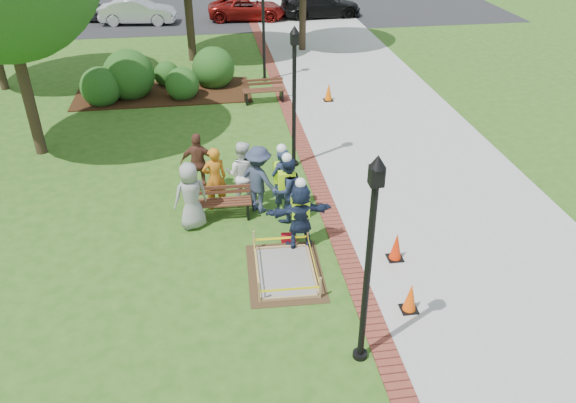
{
  "coord_description": "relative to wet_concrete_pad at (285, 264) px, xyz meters",
  "views": [
    {
      "loc": [
        -1.23,
        -10.31,
        8.02
      ],
      "look_at": [
        0.5,
        1.2,
        1.0
      ],
      "focal_mm": 35.0,
      "sensor_mm": 36.0,
      "label": 1
    }
  ],
  "objects": [
    {
      "name": "shrub_a",
      "position": [
        -5.49,
        11.52,
        -0.23
      ],
      "size": [
        1.56,
        1.56,
        1.56
      ],
      "primitive_type": "sphere",
      "color": "#154A18",
      "rests_on": "ground"
    },
    {
      "name": "wet_concrete_pad",
      "position": [
        0.0,
        0.0,
        0.0
      ],
      "size": [
        1.78,
        2.36,
        0.55
      ],
      "color": "#47331E",
      "rests_on": "ground"
    },
    {
      "name": "cone_far",
      "position": [
        3.24,
        10.48,
        0.12
      ],
      "size": [
        0.37,
        0.37,
        0.73
      ],
      "color": "black",
      "rests_on": "ground"
    },
    {
      "name": "shrub_b",
      "position": [
        -4.47,
        12.19,
        -0.23
      ],
      "size": [
        2.01,
        2.01,
        2.01
      ],
      "primitive_type": "sphere",
      "color": "#154A18",
      "rests_on": "ground"
    },
    {
      "name": "lamp_mid",
      "position": [
        1.04,
        5.27,
        2.25
      ],
      "size": [
        0.28,
        0.28,
        4.26
      ],
      "color": "black",
      "rests_on": "ground"
    },
    {
      "name": "mulch_bed",
      "position": [
        -3.21,
        12.27,
        -0.21
      ],
      "size": [
        7.0,
        3.0,
        0.05
      ],
      "primitive_type": "cube",
      "color": "#381E0F",
      "rests_on": "ground"
    },
    {
      "name": "cone_front",
      "position": [
        2.38,
        -1.64,
        0.1
      ],
      "size": [
        0.35,
        0.35,
        0.7
      ],
      "color": "black",
      "rests_on": "ground"
    },
    {
      "name": "casual_person_c",
      "position": [
        -0.7,
        3.22,
        0.68
      ],
      "size": [
        0.67,
        0.52,
        1.83
      ],
      "color": "white",
      "rests_on": "ground"
    },
    {
      "name": "toolbox",
      "position": [
        0.26,
        1.24,
        -0.14
      ],
      "size": [
        0.38,
        0.23,
        0.18
      ],
      "primitive_type": "cube",
      "rotation": [
        0.0,
        0.0,
        -0.09
      ],
      "color": "maroon",
      "rests_on": "ground"
    },
    {
      "name": "parked_car_b",
      "position": [
        -5.09,
        24.29,
        -0.23
      ],
      "size": [
        2.58,
        4.93,
        1.54
      ],
      "primitive_type": "imported",
      "rotation": [
        0.0,
        0.0,
        1.46
      ],
      "color": "silver",
      "rests_on": "ground"
    },
    {
      "name": "lamp_far",
      "position": [
        1.04,
        13.27,
        2.25
      ],
      "size": [
        0.28,
        0.28,
        4.26
      ],
      "color": "black",
      "rests_on": "ground"
    },
    {
      "name": "casual_person_e",
      "position": [
        -0.29,
        2.78,
        0.7
      ],
      "size": [
        0.7,
        0.69,
        1.87
      ],
      "color": "#2C344D",
      "rests_on": "ground"
    },
    {
      "name": "casual_person_b",
      "position": [
        -1.43,
        3.09,
        0.66
      ],
      "size": [
        0.64,
        0.49,
        1.78
      ],
      "color": "#BF6816",
      "rests_on": "ground"
    },
    {
      "name": "parked_car_c",
      "position": [
        1.28,
        24.4,
        -0.23
      ],
      "size": [
        2.24,
        4.43,
        1.4
      ],
      "primitive_type": "imported",
      "rotation": [
        0.0,
        0.0,
        1.48
      ],
      "color": "maroon",
      "rests_on": "ground"
    },
    {
      "name": "hivis_worker_b",
      "position": [
        0.29,
        2.65,
        0.74
      ],
      "size": [
        0.7,
        0.64,
        1.98
      ],
      "color": "#1B2948",
      "rests_on": "ground"
    },
    {
      "name": "hivis_worker_a",
      "position": [
        0.51,
        0.99,
        0.7
      ],
      "size": [
        0.57,
        0.39,
        1.88
      ],
      "color": "#192843",
      "rests_on": "ground"
    },
    {
      "name": "lamp_near",
      "position": [
        1.04,
        -2.73,
        2.25
      ],
      "size": [
        0.28,
        0.28,
        4.26
      ],
      "color": "black",
      "rests_on": "ground"
    },
    {
      "name": "sidewalk",
      "position": [
        4.79,
        10.27,
        -0.22
      ],
      "size": [
        6.0,
        60.0,
        0.02
      ],
      "primitive_type": "cube",
      "color": "#9E9E99",
      "rests_on": "ground"
    },
    {
      "name": "parked_car_d",
      "position": [
        5.71,
        24.43,
        -0.23
      ],
      "size": [
        2.32,
        4.86,
        1.55
      ],
      "primitive_type": "imported",
      "rotation": [
        0.0,
        0.0,
        1.63
      ],
      "color": "black",
      "rests_on": "ground"
    },
    {
      "name": "bench_far",
      "position": [
        0.72,
        10.72,
        0.04
      ],
      "size": [
        1.65,
        0.64,
        0.87
      ],
      "color": "#542E1C",
      "rests_on": "ground"
    },
    {
      "name": "parked_car_a",
      "position": [
        -8.27,
        25.56,
        -0.23
      ],
      "size": [
        2.81,
        4.89,
        1.5
      ],
      "primitive_type": "imported",
      "rotation": [
        0.0,
        0.0,
        1.39
      ],
      "color": "#2A2A2D",
      "rests_on": "ground"
    },
    {
      "name": "shrub_d",
      "position": [
        -1.13,
        12.96,
        -0.23
      ],
      "size": [
        1.76,
        1.76,
        1.76
      ],
      "primitive_type": "sphere",
      "color": "#154A18",
      "rests_on": "ground"
    },
    {
      "name": "bench_near",
      "position": [
        -1.29,
        2.57,
        0.03
      ],
      "size": [
        1.54,
        0.55,
        0.82
      ],
      "color": "brown",
      "rests_on": "ground"
    },
    {
      "name": "parking_lot",
      "position": [
        -0.21,
        27.27,
        -0.23
      ],
      "size": [
        36.0,
        12.0,
        0.01
      ],
      "primitive_type": "cube",
      "color": "black",
      "rests_on": "ground"
    },
    {
      "name": "ground",
      "position": [
        -0.21,
        0.27,
        -0.23
      ],
      "size": [
        100.0,
        100.0,
        0.0
      ],
      "primitive_type": "plane",
      "color": "#285116",
      "rests_on": "ground"
    },
    {
      "name": "hivis_worker_c",
      "position": [
        0.37,
        2.21,
        0.72
      ],
      "size": [
        0.68,
        0.61,
        1.93
      ],
      "color": "#181A3F",
      "rests_on": "ground"
    },
    {
      "name": "shrub_e",
      "position": [
        -3.07,
        13.32,
        -0.23
      ],
      "size": [
        1.07,
        1.07,
        1.07
      ],
      "primitive_type": "sphere",
      "color": "#154A18",
      "rests_on": "ground"
    },
    {
      "name": "casual_person_a",
      "position": [
        -2.05,
        2.26,
        0.66
      ],
      "size": [
        0.67,
        0.55,
        1.8
      ],
      "color": "gray",
      "rests_on": "ground"
    },
    {
      "name": "casual_person_d",
      "position": [
        -1.83,
        4.08,
        0.64
      ],
      "size": [
        0.61,
        0.44,
        1.76
      ],
      "color": "brown",
      "rests_on": "ground"
    },
    {
      "name": "cone_back",
      "position": [
        2.64,
        0.12,
        0.11
      ],
      "size": [
        0.37,
        0.37,
        0.72
      ],
      "color": "black",
      "rests_on": "ground"
    },
    {
      "name": "brick_edging",
      "position": [
        1.54,
        10.27,
        -0.22
      ],
      "size": [
        0.5,
        60.0,
        0.03
      ],
      "primitive_type": "cube",
      "color": "maroon",
      "rests_on": "ground"
    },
    {
      "name": "shrub_c",
      "position": [
        -2.4,
        11.67,
        -0.23
      ],
      "size": [
        1.33,
        1.33,
        1.33
      ],
      "primitive_type": "sphere",
      "color": "#154A18",
      "rests_on": "ground"
    }
  ]
}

